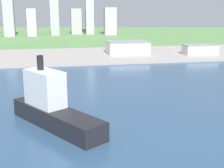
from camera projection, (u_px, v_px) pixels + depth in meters
ground_plane at (84, 94)px, 252.28m from camera, size 2400.00×2400.00×0.00m
water_bay at (94, 121)px, 195.00m from camera, size 840.00×360.00×0.15m
industrial_pier at (71, 56)px, 433.28m from camera, size 840.00×140.00×2.50m
cargo_ship at (52, 106)px, 185.22m from camera, size 53.03×69.40×40.17m
warehouse_main at (127, 47)px, 445.71m from camera, size 56.78×38.85×16.80m
warehouse_annex at (200, 49)px, 437.69m from camera, size 45.89×22.67×13.39m
distant_skyline at (49, 15)px, 726.06m from camera, size 320.73×62.96×153.76m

